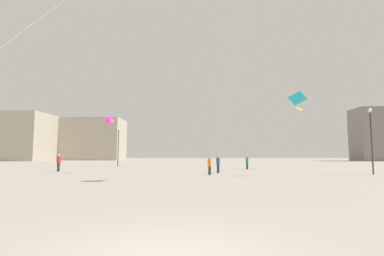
{
  "coord_description": "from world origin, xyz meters",
  "views": [
    {
      "loc": [
        0.57,
        -5.09,
        1.72
      ],
      "look_at": [
        0.0,
        21.17,
        4.15
      ],
      "focal_mm": 27.17,
      "sensor_mm": 36.0,
      "label": 1
    }
  ],
  "objects_px": {
    "kite_cyan_delta": "(296,99)",
    "lamppost_east": "(118,141)",
    "kite_magenta_diamond": "(109,121)",
    "person_in_red": "(59,162)",
    "lamppost_west": "(371,131)",
    "building_left_hall": "(11,137)",
    "kite_amber_diamond": "(299,109)",
    "building_right_hall": "(384,135)",
    "person_in_orange": "(210,165)",
    "person_in_blue": "(218,163)",
    "building_centre_hall": "(85,140)",
    "person_in_green": "(247,162)"
  },
  "relations": [
    {
      "from": "building_left_hall",
      "to": "person_in_orange",
      "type": "bearing_deg",
      "value": -46.33
    },
    {
      "from": "person_in_orange",
      "to": "building_right_hall",
      "type": "relative_size",
      "value": 0.1
    },
    {
      "from": "kite_amber_diamond",
      "to": "building_left_hall",
      "type": "xyz_separation_m",
      "value": [
        -67.4,
        50.46,
        -0.21
      ]
    },
    {
      "from": "person_in_red",
      "to": "person_in_green",
      "type": "bearing_deg",
      "value": -96.39
    },
    {
      "from": "kite_amber_diamond",
      "to": "building_right_hall",
      "type": "relative_size",
      "value": 0.42
    },
    {
      "from": "person_in_green",
      "to": "kite_cyan_delta",
      "type": "height_order",
      "value": "kite_cyan_delta"
    },
    {
      "from": "building_left_hall",
      "to": "lamppost_west",
      "type": "relative_size",
      "value": 4.05
    },
    {
      "from": "person_in_blue",
      "to": "building_left_hall",
      "type": "height_order",
      "value": "building_left_hall"
    },
    {
      "from": "person_in_blue",
      "to": "person_in_red",
      "type": "bearing_deg",
      "value": -24.66
    },
    {
      "from": "building_centre_hall",
      "to": "lamppost_east",
      "type": "distance_m",
      "value": 58.86
    },
    {
      "from": "building_left_hall",
      "to": "person_in_red",
      "type": "bearing_deg",
      "value": -53.03
    },
    {
      "from": "kite_magenta_diamond",
      "to": "building_left_hall",
      "type": "height_order",
      "value": "building_left_hall"
    },
    {
      "from": "kite_amber_diamond",
      "to": "lamppost_west",
      "type": "height_order",
      "value": "kite_amber_diamond"
    },
    {
      "from": "person_in_green",
      "to": "lamppost_west",
      "type": "xyz_separation_m",
      "value": [
        9.57,
        -8.76,
        2.97
      ]
    },
    {
      "from": "person_in_blue",
      "to": "kite_magenta_diamond",
      "type": "xyz_separation_m",
      "value": [
        -10.55,
        -0.1,
        4.11
      ]
    },
    {
      "from": "kite_amber_diamond",
      "to": "building_right_hall",
      "type": "bearing_deg",
      "value": 50.33
    },
    {
      "from": "person_in_blue",
      "to": "building_centre_hall",
      "type": "xyz_separation_m",
      "value": [
        -39.45,
        67.75,
        5.85
      ]
    },
    {
      "from": "person_in_blue",
      "to": "kite_magenta_diamond",
      "type": "bearing_deg",
      "value": -16.71
    },
    {
      "from": "kite_amber_diamond",
      "to": "person_in_orange",
      "type": "bearing_deg",
      "value": -141.08
    },
    {
      "from": "person_in_green",
      "to": "kite_amber_diamond",
      "type": "relative_size",
      "value": 0.24
    },
    {
      "from": "building_left_hall",
      "to": "lamppost_east",
      "type": "bearing_deg",
      "value": -43.72
    },
    {
      "from": "kite_cyan_delta",
      "to": "kite_magenta_diamond",
      "type": "distance_m",
      "value": 17.33
    },
    {
      "from": "kite_amber_diamond",
      "to": "person_in_red",
      "type": "bearing_deg",
      "value": -171.1
    },
    {
      "from": "lamppost_west",
      "to": "kite_amber_diamond",
      "type": "bearing_deg",
      "value": 113.9
    },
    {
      "from": "building_centre_hall",
      "to": "kite_cyan_delta",
      "type": "bearing_deg",
      "value": -57.21
    },
    {
      "from": "person_in_blue",
      "to": "building_right_hall",
      "type": "distance_m",
      "value": 75.14
    },
    {
      "from": "person_in_red",
      "to": "building_centre_hall",
      "type": "xyz_separation_m",
      "value": [
        -23.09,
        65.62,
        5.79
      ]
    },
    {
      "from": "person_in_red",
      "to": "building_right_hall",
      "type": "bearing_deg",
      "value": -71.49
    },
    {
      "from": "person_in_blue",
      "to": "person_in_orange",
      "type": "xyz_separation_m",
      "value": [
        -0.91,
        -2.52,
        -0.05
      ]
    },
    {
      "from": "person_in_green",
      "to": "person_in_red",
      "type": "relative_size",
      "value": 0.9
    },
    {
      "from": "building_left_hall",
      "to": "lamppost_west",
      "type": "height_order",
      "value": "building_left_hall"
    },
    {
      "from": "person_in_red",
      "to": "building_left_hall",
      "type": "distance_m",
      "value": 68.57
    },
    {
      "from": "building_right_hall",
      "to": "building_centre_hall",
      "type": "bearing_deg",
      "value": 172.07
    },
    {
      "from": "kite_cyan_delta",
      "to": "lamppost_east",
      "type": "height_order",
      "value": "kite_cyan_delta"
    },
    {
      "from": "kite_cyan_delta",
      "to": "kite_magenta_diamond",
      "type": "bearing_deg",
      "value": 168.91
    },
    {
      "from": "person_in_green",
      "to": "kite_amber_diamond",
      "type": "height_order",
      "value": "kite_amber_diamond"
    },
    {
      "from": "person_in_green",
      "to": "lamppost_east",
      "type": "xyz_separation_m",
      "value": [
        -17.65,
        7.89,
        2.85
      ]
    },
    {
      "from": "building_left_hall",
      "to": "building_centre_hall",
      "type": "relative_size",
      "value": 0.96
    },
    {
      "from": "person_in_orange",
      "to": "lamppost_west",
      "type": "xyz_separation_m",
      "value": [
        14.4,
        0.76,
        2.98
      ]
    },
    {
      "from": "person_in_blue",
      "to": "kite_amber_diamond",
      "type": "relative_size",
      "value": 0.25
    },
    {
      "from": "person_in_red",
      "to": "lamppost_west",
      "type": "xyz_separation_m",
      "value": [
        29.85,
        -3.88,
        2.88
      ]
    },
    {
      "from": "kite_cyan_delta",
      "to": "building_right_hall",
      "type": "distance_m",
      "value": 73.4
    },
    {
      "from": "kite_cyan_delta",
      "to": "lamppost_east",
      "type": "distance_m",
      "value": 27.35
    },
    {
      "from": "kite_cyan_delta",
      "to": "lamppost_east",
      "type": "xyz_separation_m",
      "value": [
        -20.13,
        18.32,
        -2.67
      ]
    },
    {
      "from": "person_in_orange",
      "to": "kite_cyan_delta",
      "type": "bearing_deg",
      "value": 137.65
    },
    {
      "from": "kite_magenta_diamond",
      "to": "building_left_hall",
      "type": "distance_m",
      "value": 73.69
    },
    {
      "from": "person_in_red",
      "to": "lamppost_west",
      "type": "relative_size",
      "value": 0.3
    },
    {
      "from": "kite_cyan_delta",
      "to": "person_in_green",
      "type": "bearing_deg",
      "value": 103.4
    },
    {
      "from": "person_in_green",
      "to": "person_in_orange",
      "type": "xyz_separation_m",
      "value": [
        -4.83,
        -9.52,
        -0.01
      ]
    },
    {
      "from": "person_in_orange",
      "to": "person_in_red",
      "type": "height_order",
      "value": "person_in_red"
    }
  ]
}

